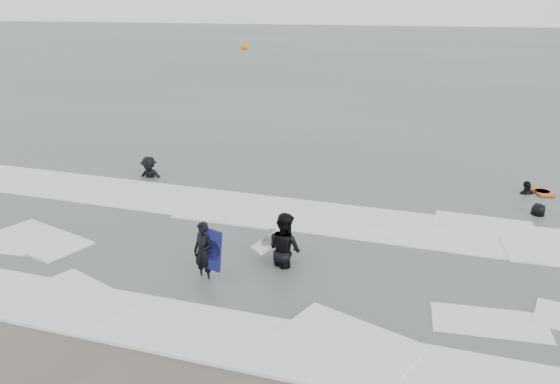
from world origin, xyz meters
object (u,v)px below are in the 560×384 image
(surfer_wading, at_px, (285,265))
(surfer_right_far, at_px, (537,217))
(buoy, at_px, (245,47))
(surfer_right_near, at_px, (526,195))
(surfer_breaker, at_px, (150,179))
(surfer_centre, at_px, (205,280))

(surfer_wading, height_order, surfer_right_far, surfer_wading)
(surfer_wading, xyz_separation_m, buoy, (-26.67, 62.05, 0.42))
(surfer_right_near, bearing_deg, buoy, -88.21)
(surfer_right_near, xyz_separation_m, surfer_right_far, (0.17, -2.07, 0.00))
(surfer_right_near, height_order, buoy, buoy)
(surfer_breaker, bearing_deg, surfer_right_near, 3.23)
(surfer_wading, xyz_separation_m, surfer_right_far, (6.30, 5.64, 0.00))
(surfer_wading, bearing_deg, surfer_right_far, -108.59)
(surfer_wading, bearing_deg, buoy, -37.18)
(surfer_breaker, distance_m, buoy, 60.25)
(surfer_centre, height_order, surfer_right_far, surfer_right_far)
(surfer_wading, bearing_deg, surfer_breaker, -6.52)
(surfer_centre, relative_size, surfer_breaker, 0.87)
(surfer_centre, bearing_deg, surfer_breaker, 147.42)
(surfer_wading, relative_size, surfer_right_far, 1.24)
(surfer_centre, distance_m, surfer_right_far, 10.49)
(surfer_right_far, relative_size, buoy, 0.96)
(surfer_breaker, bearing_deg, buoy, 101.07)
(surfer_breaker, bearing_deg, surfer_wading, -44.08)
(surfer_right_far, bearing_deg, surfer_breaker, -45.17)
(surfer_centre, relative_size, surfer_right_far, 0.94)
(surfer_centre, xyz_separation_m, surfer_breaker, (-5.45, 6.43, 0.00))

